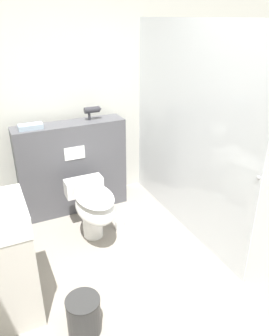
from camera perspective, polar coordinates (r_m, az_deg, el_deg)
name	(u,v)px	position (r m, az deg, el deg)	size (l,w,h in m)	color
ground_plane	(179,318)	(2.74, 7.83, -24.52)	(12.00, 12.00, 0.00)	gray
wall_back	(83,96)	(3.83, -8.90, 12.25)	(8.00, 0.06, 2.50)	silver
partition_panel	(73,168)	(3.76, -10.71, 0.07)	(1.20, 0.28, 1.04)	#4C4C51
shower_glass	(186,133)	(3.26, 8.88, 6.05)	(0.04, 2.03, 2.07)	silver
toilet	(93,206)	(3.27, -7.27, -6.59)	(0.39, 0.71, 0.55)	white
hair_drier	(93,110)	(3.63, -7.32, 9.95)	(0.20, 0.07, 0.14)	#2D2D33
folded_towel	(31,127)	(3.47, -17.66, 6.89)	(0.24, 0.12, 0.05)	#8C9EAD
spare_toilet_roll	(120,225)	(3.55, -2.57, -9.83)	(0.10, 0.10, 0.11)	white
waste_bin	(84,315)	(2.58, -8.82, -24.00)	(0.25, 0.25, 0.29)	#2D2D2D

